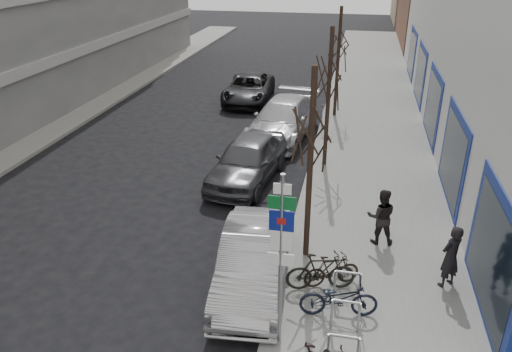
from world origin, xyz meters
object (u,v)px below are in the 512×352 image
at_px(highway_sign_pole, 281,252).
at_px(parked_car_back, 283,119).
at_px(bike_rack, 345,312).
at_px(meter_back, 322,115).
at_px(pedestrian_near, 451,257).
at_px(tree_far, 340,36).
at_px(bike_mid_curb, 339,295).
at_px(bike_far_inner, 332,270).
at_px(lane_car, 249,88).
at_px(meter_front, 288,238).
at_px(meter_mid, 310,160).
at_px(parked_car_front, 253,261).
at_px(pedestrian_far, 381,216).
at_px(tree_mid, 330,65).
at_px(tree_near, 312,121).
at_px(bike_mid_inner, 321,271).
at_px(parked_car_mid, 248,160).

distance_m(highway_sign_pole, parked_car_back, 13.41).
distance_m(bike_rack, parked_car_back, 13.01).
bearing_deg(meter_back, pedestrian_near, -69.69).
relative_size(tree_far, bike_mid_curb, 3.00).
relative_size(highway_sign_pole, parked_car_back, 0.71).
distance_m(bike_far_inner, lane_car, 17.29).
bearing_deg(pedestrian_near, bike_far_inner, -29.08).
bearing_deg(bike_mid_curb, tree_far, -5.99).
relative_size(meter_front, meter_back, 1.00).
bearing_deg(meter_mid, pedestrian_near, -53.93).
xyz_separation_m(parked_car_front, pedestrian_far, (3.23, 2.58, 0.24)).
height_order(meter_front, pedestrian_far, pedestrian_far).
bearing_deg(tree_mid, highway_sign_pole, -91.14).
height_order(meter_front, meter_mid, same).
xyz_separation_m(tree_far, meter_mid, (-0.45, -8.00, -3.19)).
xyz_separation_m(tree_far, lane_car, (-4.96, 2.03, -3.36)).
height_order(tree_near, bike_far_inner, tree_near).
distance_m(bike_mid_inner, parked_car_front, 1.73).
distance_m(tree_near, parked_car_back, 10.42).
distance_m(tree_near, lane_car, 16.18).
xyz_separation_m(meter_back, bike_far_inner, (1.24, -11.78, -0.31)).
bearing_deg(pedestrian_far, bike_mid_inner, 55.03).
relative_size(bike_rack, parked_car_mid, 0.45).
height_order(meter_front, lane_car, lane_car).
relative_size(parked_car_back, pedestrian_near, 3.44).
bearing_deg(parked_car_back, parked_car_front, -77.50).
height_order(tree_far, pedestrian_far, tree_far).
xyz_separation_m(meter_mid, bike_mid_inner, (0.98, -6.51, -0.23)).
distance_m(bike_rack, parked_car_front, 2.77).
height_order(tree_near, bike_mid_curb, tree_near).
xyz_separation_m(tree_near, parked_car_back, (-2.17, 9.66, -3.24)).
relative_size(tree_mid, lane_car, 1.03).
height_order(highway_sign_pole, bike_rack, highway_sign_pole).
bearing_deg(tree_near, bike_mid_inner, -70.70).
xyz_separation_m(highway_sign_pole, meter_front, (-0.25, 3.01, -1.54)).
bearing_deg(parked_car_front, meter_back, 81.35).
distance_m(tree_near, bike_mid_curb, 4.28).
bearing_deg(highway_sign_pole, bike_mid_inner, 70.04).
bearing_deg(bike_mid_inner, pedestrian_near, -89.90).
xyz_separation_m(parked_car_mid, pedestrian_far, (4.76, -3.65, 0.16)).
distance_m(bike_mid_inner, parked_car_mid, 7.02).
bearing_deg(parked_car_front, tree_mid, 76.42).
height_order(tree_near, meter_mid, tree_near).
height_order(tree_mid, lane_car, tree_mid).
relative_size(bike_mid_curb, bike_mid_inner, 1.03).
bearing_deg(tree_near, meter_mid, 95.14).
relative_size(meter_back, pedestrian_far, 0.74).
bearing_deg(tree_near, parked_car_front, -128.20).
distance_m(bike_rack, tree_far, 16.31).
distance_m(bike_mid_curb, bike_far_inner, 1.15).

